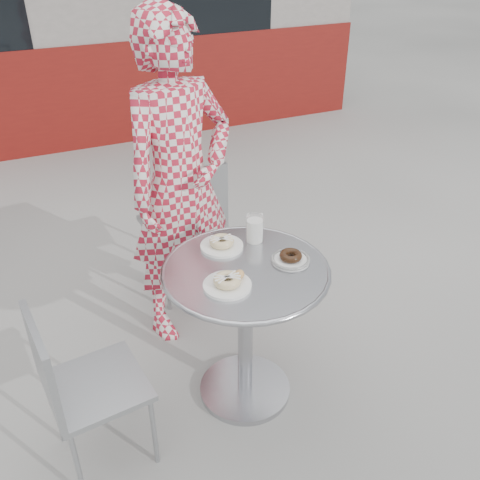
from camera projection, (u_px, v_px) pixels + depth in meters
name	position (u px, v px, depth m)	size (l,w,h in m)	color
ground	(236.00, 389.00, 2.69)	(60.00, 60.00, 0.00)	#A9A6A1
bistro_table	(246.00, 302.00, 2.39)	(0.74, 0.74, 0.74)	silver
chair_far	(184.00, 250.00, 3.29)	(0.45, 0.45, 0.88)	#9A9DA2
chair_left	(100.00, 414.00, 2.25)	(0.42, 0.42, 0.79)	#9A9DA2
seated_person	(181.00, 186.00, 2.71)	(0.63, 0.41, 1.73)	#AE1A2F
plate_far	(222.00, 244.00, 2.43)	(0.20, 0.20, 0.05)	white
plate_near	(228.00, 282.00, 2.17)	(0.20, 0.20, 0.05)	white
plate_checker	(291.00, 258.00, 2.34)	(0.17, 0.17, 0.04)	white
milk_cup	(255.00, 229.00, 2.46)	(0.08, 0.08, 0.13)	white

